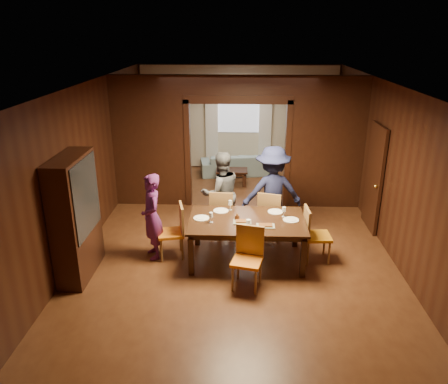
{
  "coord_description": "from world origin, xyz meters",
  "views": [
    {
      "loc": [
        0.06,
        -7.72,
        3.81
      ],
      "look_at": [
        -0.22,
        -0.4,
        1.05
      ],
      "focal_mm": 35.0,
      "sensor_mm": 36.0,
      "label": 1
    }
  ],
  "objects_px": {
    "chair_right": "(317,235)",
    "chair_far_r": "(271,214)",
    "chair_far_l": "(222,213)",
    "person_purple": "(152,217)",
    "person_grey": "(221,193)",
    "chair_near": "(247,259)",
    "person_navy": "(272,192)",
    "sofa": "(237,164)",
    "dining_table": "(247,240)",
    "chair_left": "(171,231)",
    "coffee_table": "(232,177)",
    "hutch": "(76,217)"
  },
  "relations": [
    {
      "from": "dining_table",
      "to": "coffee_table",
      "type": "xyz_separation_m",
      "value": [
        -0.34,
        3.91,
        -0.18
      ]
    },
    {
      "from": "person_purple",
      "to": "chair_far_r",
      "type": "height_order",
      "value": "person_purple"
    },
    {
      "from": "sofa",
      "to": "chair_near",
      "type": "distance_m",
      "value": 5.68
    },
    {
      "from": "hutch",
      "to": "chair_far_l",
      "type": "bearing_deg",
      "value": 33.15
    },
    {
      "from": "chair_right",
      "to": "chair_near",
      "type": "bearing_deg",
      "value": 123.65
    },
    {
      "from": "person_grey",
      "to": "chair_left",
      "type": "height_order",
      "value": "person_grey"
    },
    {
      "from": "coffee_table",
      "to": "chair_far_l",
      "type": "xyz_separation_m",
      "value": [
        -0.13,
        -2.99,
        0.28
      ]
    },
    {
      "from": "chair_far_l",
      "to": "sofa",
      "type": "bearing_deg",
      "value": -91.58
    },
    {
      "from": "person_purple",
      "to": "chair_far_r",
      "type": "bearing_deg",
      "value": 87.74
    },
    {
      "from": "person_navy",
      "to": "chair_near",
      "type": "distance_m",
      "value": 1.96
    },
    {
      "from": "person_purple",
      "to": "chair_near",
      "type": "xyz_separation_m",
      "value": [
        1.63,
        -0.93,
        -0.28
      ]
    },
    {
      "from": "person_navy",
      "to": "coffee_table",
      "type": "height_order",
      "value": "person_navy"
    },
    {
      "from": "chair_far_l",
      "to": "person_purple",
      "type": "bearing_deg",
      "value": 38.56
    },
    {
      "from": "sofa",
      "to": "chair_left",
      "type": "relative_size",
      "value": 2.03
    },
    {
      "from": "sofa",
      "to": "chair_near",
      "type": "bearing_deg",
      "value": 83.68
    },
    {
      "from": "chair_left",
      "to": "chair_far_l",
      "type": "relative_size",
      "value": 1.0
    },
    {
      "from": "sofa",
      "to": "chair_far_l",
      "type": "height_order",
      "value": "chair_far_l"
    },
    {
      "from": "dining_table",
      "to": "chair_left",
      "type": "distance_m",
      "value": 1.33
    },
    {
      "from": "chair_far_l",
      "to": "dining_table",
      "type": "bearing_deg",
      "value": 118.77
    },
    {
      "from": "person_navy",
      "to": "dining_table",
      "type": "distance_m",
      "value": 1.21
    },
    {
      "from": "person_purple",
      "to": "chair_right",
      "type": "relative_size",
      "value": 1.57
    },
    {
      "from": "person_purple",
      "to": "coffee_table",
      "type": "height_order",
      "value": "person_purple"
    },
    {
      "from": "chair_far_r",
      "to": "person_navy",
      "type": "bearing_deg",
      "value": -84.11
    },
    {
      "from": "chair_far_l",
      "to": "chair_near",
      "type": "distance_m",
      "value": 1.85
    },
    {
      "from": "person_grey",
      "to": "hutch",
      "type": "relative_size",
      "value": 0.82
    },
    {
      "from": "hutch",
      "to": "dining_table",
      "type": "bearing_deg",
      "value": 11.34
    },
    {
      "from": "person_grey",
      "to": "chair_far_r",
      "type": "relative_size",
      "value": 1.69
    },
    {
      "from": "dining_table",
      "to": "chair_left",
      "type": "bearing_deg",
      "value": 177.15
    },
    {
      "from": "dining_table",
      "to": "coffee_table",
      "type": "bearing_deg",
      "value": 94.96
    },
    {
      "from": "person_navy",
      "to": "coffee_table",
      "type": "distance_m",
      "value": 3.12
    },
    {
      "from": "person_navy",
      "to": "sofa",
      "type": "relative_size",
      "value": 0.9
    },
    {
      "from": "person_purple",
      "to": "chair_far_l",
      "type": "relative_size",
      "value": 1.57
    },
    {
      "from": "chair_left",
      "to": "chair_right",
      "type": "distance_m",
      "value": 2.54
    },
    {
      "from": "person_grey",
      "to": "hutch",
      "type": "xyz_separation_m",
      "value": [
        -2.23,
        -1.64,
        0.18
      ]
    },
    {
      "from": "person_purple",
      "to": "sofa",
      "type": "relative_size",
      "value": 0.77
    },
    {
      "from": "chair_right",
      "to": "chair_far_r",
      "type": "distance_m",
      "value": 1.13
    },
    {
      "from": "person_grey",
      "to": "chair_near",
      "type": "bearing_deg",
      "value": 82.48
    },
    {
      "from": "chair_far_r",
      "to": "chair_near",
      "type": "height_order",
      "value": "same"
    },
    {
      "from": "sofa",
      "to": "chair_right",
      "type": "distance_m",
      "value": 4.98
    },
    {
      "from": "person_grey",
      "to": "chair_far_r",
      "type": "bearing_deg",
      "value": 146.79
    },
    {
      "from": "person_grey",
      "to": "chair_right",
      "type": "bearing_deg",
      "value": 126.95
    },
    {
      "from": "sofa",
      "to": "chair_far_r",
      "type": "bearing_deg",
      "value": 91.48
    },
    {
      "from": "chair_right",
      "to": "chair_far_r",
      "type": "xyz_separation_m",
      "value": [
        -0.75,
        0.85,
        0.0
      ]
    },
    {
      "from": "chair_far_l",
      "to": "chair_left",
      "type": "bearing_deg",
      "value": 47.16
    },
    {
      "from": "chair_far_l",
      "to": "person_navy",
      "type": "bearing_deg",
      "value": -174.5
    },
    {
      "from": "dining_table",
      "to": "chair_near",
      "type": "height_order",
      "value": "chair_near"
    },
    {
      "from": "person_purple",
      "to": "chair_far_r",
      "type": "xyz_separation_m",
      "value": [
        2.11,
        0.83,
        -0.28
      ]
    },
    {
      "from": "chair_far_l",
      "to": "chair_far_r",
      "type": "bearing_deg",
      "value": 179.94
    },
    {
      "from": "person_navy",
      "to": "chair_right",
      "type": "bearing_deg",
      "value": 118.8
    },
    {
      "from": "chair_right",
      "to": "chair_far_r",
      "type": "bearing_deg",
      "value": 38.29
    }
  ]
}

